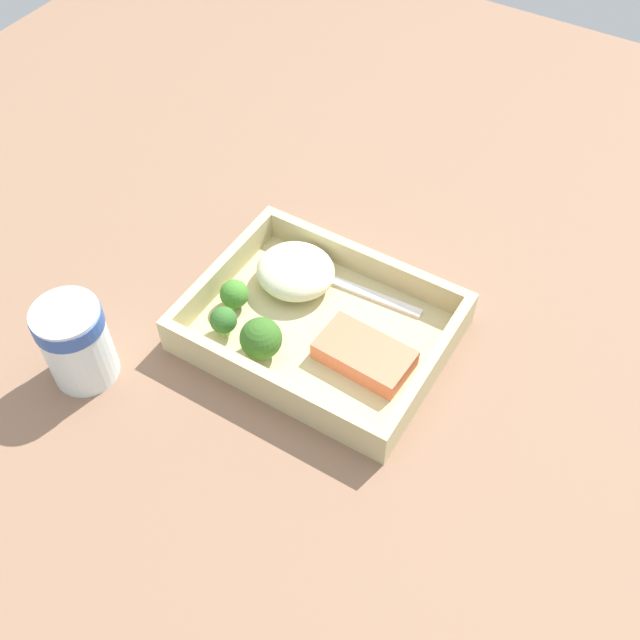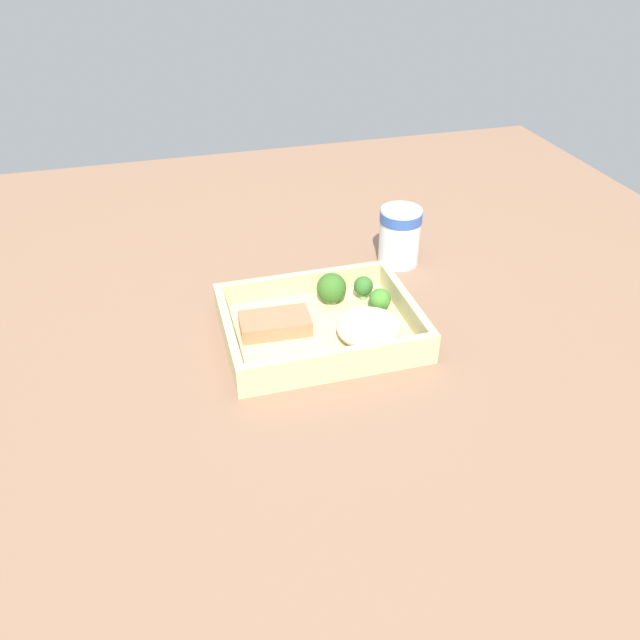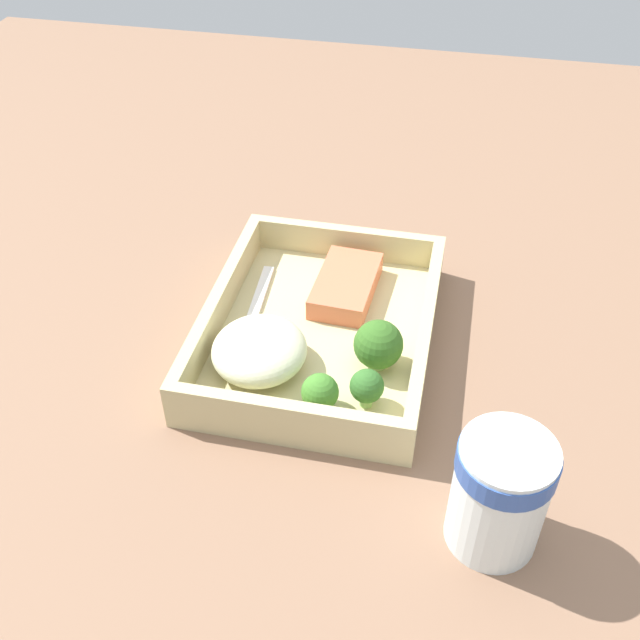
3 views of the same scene
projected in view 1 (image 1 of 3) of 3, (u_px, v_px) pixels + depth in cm
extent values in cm
cube|color=#826049|center=(320.00, 341.00, 85.39)|extent=(160.00, 160.00, 2.00)
cube|color=#C5B783|center=(320.00, 332.00, 84.15)|extent=(27.89, 21.62, 1.20)
cube|color=#C5B783|center=(365.00, 261.00, 87.86)|extent=(27.89, 1.20, 3.53)
cube|color=#C5B783|center=(268.00, 384.00, 76.79)|extent=(27.89, 1.20, 3.53)
cube|color=#C5B783|center=(429.00, 370.00, 77.93)|extent=(1.20, 19.22, 3.53)
cube|color=#C5B783|center=(222.00, 272.00, 86.71)|extent=(1.20, 19.22, 3.53)
cube|color=#E26F4C|center=(364.00, 355.00, 79.96)|extent=(10.48, 6.29, 2.26)
ellipsoid|color=beige|center=(296.00, 271.00, 86.47)|extent=(9.22, 8.78, 4.09)
cylinder|color=#7DAC5E|center=(225.00, 329.00, 82.71)|extent=(1.15, 1.15, 1.45)
sphere|color=#316527|center=(223.00, 320.00, 81.51)|extent=(3.04, 3.04, 3.04)
cylinder|color=#8BA165|center=(262.00, 349.00, 80.95)|extent=(1.74, 1.74, 1.39)
sphere|color=#346421|center=(261.00, 338.00, 79.43)|extent=(4.59, 4.59, 4.59)
cylinder|color=#7DA251|center=(235.00, 302.00, 85.38)|extent=(1.26, 1.26, 1.14)
sphere|color=#407C2A|center=(234.00, 294.00, 84.23)|extent=(3.31, 3.31, 3.31)
cube|color=white|center=(372.00, 295.00, 86.54)|extent=(12.44, 1.87, 0.44)
cube|color=white|center=(312.00, 272.00, 88.87)|extent=(3.53, 2.41, 0.44)
cylinder|color=white|center=(76.00, 343.00, 77.54)|extent=(6.98, 6.98, 10.08)
cylinder|color=#3356A8|center=(67.00, 320.00, 74.65)|extent=(7.19, 7.19, 1.81)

